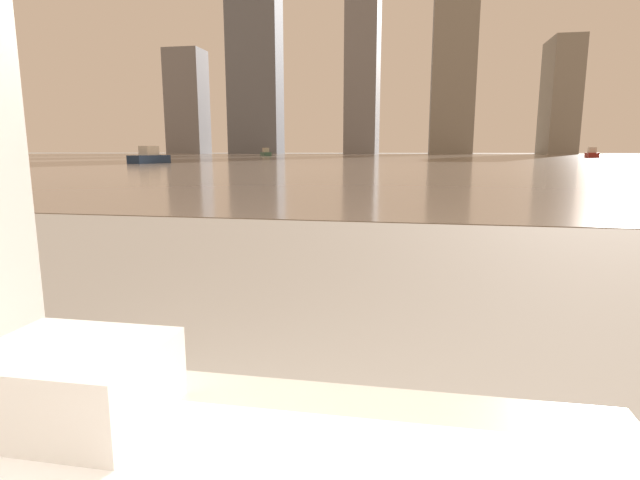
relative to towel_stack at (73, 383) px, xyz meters
The scene contains 10 objects.
towel_stack is the anchor object (origin of this frame).
harbor_water 61.19m from the towel_stack, 89.96° to the left, with size 180.00×110.00×0.01m.
harbor_boat_1 70.15m from the towel_stack, 71.69° to the left, with size 1.68×3.51×1.26m.
harbor_boat_3 78.26m from the towel_stack, 106.43° to the left, with size 2.58×3.50×1.26m.
harbor_boat_5 37.57m from the towel_stack, 119.02° to the left, with size 1.80×3.46×1.23m.
skyline_tower_0 129.74m from the towel_stack, 114.92° to the left, with size 8.76×7.38×24.67m.
skyline_tower_1 125.92m from the towel_stack, 107.51° to the left, with size 11.96×7.43×56.24m.
skyline_tower_2 122.22m from the towel_stack, 95.58° to the left, with size 6.96×13.84×66.81m.
skyline_tower_3 118.87m from the towel_stack, 85.92° to the left, with size 9.22×9.19×37.44m.
skyline_tower_4 121.71m from the towel_stack, 75.24° to the left, with size 6.00×11.62×23.93m.
Camera 1 is at (0.47, 0.18, 0.99)m, focal length 28.00 mm.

